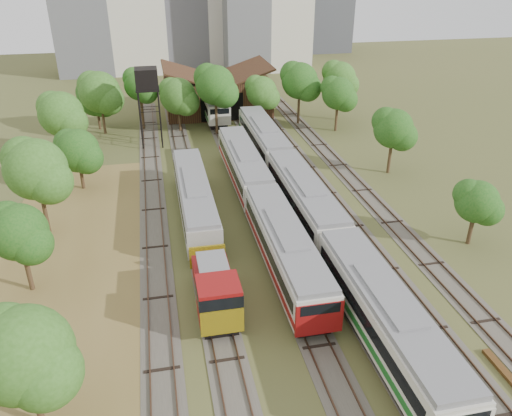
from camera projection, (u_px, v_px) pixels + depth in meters
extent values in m
plane|color=#475123|center=(368.00, 379.00, 29.73)|extent=(240.00, 240.00, 0.00)
cube|color=brown|center=(69.00, 331.00, 33.41)|extent=(14.00, 60.00, 0.04)
cube|color=#4C473D|center=(153.00, 210.00, 49.32)|extent=(2.60, 80.00, 0.06)
cube|color=#472D1E|center=(146.00, 210.00, 49.15)|extent=(0.08, 80.00, 0.14)
cube|color=#472D1E|center=(160.00, 208.00, 49.41)|extent=(0.08, 80.00, 0.14)
cube|color=#4C473D|center=(194.00, 206.00, 50.06)|extent=(2.60, 80.00, 0.06)
cube|color=#472D1E|center=(186.00, 206.00, 49.88)|extent=(0.08, 80.00, 0.14)
cube|color=#472D1E|center=(201.00, 204.00, 50.15)|extent=(0.08, 80.00, 0.14)
cube|color=#4C473D|center=(252.00, 201.00, 51.15)|extent=(2.60, 80.00, 0.06)
cube|color=#472D1E|center=(245.00, 200.00, 50.98)|extent=(0.08, 80.00, 0.14)
cube|color=#472D1E|center=(259.00, 199.00, 51.24)|extent=(0.08, 80.00, 0.14)
cube|color=#4C473D|center=(290.00, 197.00, 51.88)|extent=(2.60, 80.00, 0.06)
cube|color=#472D1E|center=(283.00, 197.00, 51.71)|extent=(0.08, 80.00, 0.14)
cube|color=#472D1E|center=(296.00, 196.00, 51.97)|extent=(0.08, 80.00, 0.14)
cube|color=#4C473D|center=(326.00, 194.00, 52.61)|extent=(2.60, 80.00, 0.06)
cube|color=#472D1E|center=(320.00, 194.00, 52.44)|extent=(0.08, 80.00, 0.14)
cube|color=#472D1E|center=(333.00, 192.00, 52.70)|extent=(0.08, 80.00, 0.14)
cube|color=#4C473D|center=(362.00, 190.00, 53.34)|extent=(2.60, 80.00, 0.06)
cube|color=#472D1E|center=(356.00, 190.00, 53.17)|extent=(0.08, 80.00, 0.14)
cube|color=#472D1E|center=(368.00, 189.00, 53.43)|extent=(0.08, 80.00, 0.14)
cube|color=black|center=(285.00, 267.00, 39.61)|extent=(2.34, 15.64, 0.85)
cube|color=beige|center=(285.00, 248.00, 38.81)|extent=(3.09, 17.00, 2.66)
cube|color=black|center=(285.00, 244.00, 38.66)|extent=(3.15, 15.64, 0.91)
cube|color=slate|center=(286.00, 231.00, 38.12)|extent=(2.84, 16.66, 0.38)
cube|color=maroon|center=(285.00, 256.00, 39.15)|extent=(3.15, 16.66, 0.48)
cube|color=maroon|center=(319.00, 318.00, 31.50)|extent=(3.13, 0.25, 2.40)
cube|color=black|center=(244.00, 180.00, 54.87)|extent=(2.34, 15.64, 0.85)
cube|color=beige|center=(244.00, 165.00, 54.07)|extent=(3.09, 17.00, 2.66)
cube|color=black|center=(244.00, 162.00, 53.92)|extent=(3.15, 15.64, 0.91)
cube|color=slate|center=(244.00, 152.00, 53.38)|extent=(2.84, 16.66, 0.38)
cube|color=maroon|center=(244.00, 171.00, 54.41)|extent=(3.15, 16.66, 0.48)
cube|color=black|center=(382.00, 339.00, 32.15)|extent=(2.40, 15.64, 0.87)
cube|color=beige|center=(385.00, 317.00, 31.33)|extent=(3.16, 17.00, 2.73)
cube|color=black|center=(385.00, 313.00, 31.18)|extent=(3.22, 15.64, 0.93)
cube|color=slate|center=(388.00, 297.00, 30.62)|extent=(2.91, 16.66, 0.39)
cube|color=#175F1F|center=(383.00, 326.00, 31.68)|extent=(3.22, 16.66, 0.49)
cube|color=black|center=(303.00, 215.00, 47.41)|extent=(2.40, 15.64, 0.87)
cube|color=beige|center=(304.00, 198.00, 46.59)|extent=(3.16, 17.00, 2.73)
cube|color=black|center=(304.00, 195.00, 46.45)|extent=(3.22, 15.64, 0.93)
cube|color=slate|center=(305.00, 183.00, 45.89)|extent=(2.91, 16.66, 0.39)
cube|color=#175F1F|center=(304.00, 205.00, 46.94)|extent=(3.22, 16.66, 0.49)
cube|color=black|center=(263.00, 152.00, 62.67)|extent=(2.40, 15.64, 0.87)
cube|color=beige|center=(264.00, 138.00, 61.85)|extent=(3.16, 17.00, 2.73)
cube|color=black|center=(264.00, 135.00, 61.71)|extent=(3.22, 15.64, 0.93)
cube|color=slate|center=(264.00, 126.00, 61.15)|extent=(2.91, 16.66, 0.39)
cube|color=#175F1F|center=(263.00, 144.00, 62.20)|extent=(3.22, 16.66, 0.49)
cube|color=black|center=(213.00, 113.00, 78.00)|extent=(2.41, 14.72, 0.87)
cube|color=beige|center=(212.00, 101.00, 77.18)|extent=(3.17, 16.00, 2.73)
cube|color=black|center=(212.00, 99.00, 77.03)|extent=(3.23, 14.72, 0.93)
cube|color=slate|center=(212.00, 91.00, 76.47)|extent=(2.92, 15.68, 0.39)
cube|color=#175F1F|center=(213.00, 106.00, 77.53)|extent=(3.23, 15.68, 0.49)
cube|color=beige|center=(220.00, 117.00, 70.31)|extent=(3.21, 0.25, 2.46)
cube|color=black|center=(215.00, 299.00, 35.79)|extent=(2.28, 7.20, 0.93)
cube|color=maroon|center=(213.00, 279.00, 35.92)|extent=(2.59, 4.40, 1.55)
cube|color=maroon|center=(219.00, 300.00, 32.67)|extent=(2.80, 2.69, 2.80)
cube|color=black|center=(219.00, 292.00, 32.37)|extent=(2.85, 2.75, 0.93)
cube|color=gold|center=(222.00, 322.00, 31.80)|extent=(2.80, 0.20, 1.86)
cube|color=gold|center=(207.00, 256.00, 38.69)|extent=(2.80, 0.20, 1.86)
cube|color=slate|center=(213.00, 265.00, 34.44)|extent=(2.07, 3.60, 0.21)
cube|color=black|center=(196.00, 212.00, 48.02)|extent=(2.19, 16.56, 0.80)
cube|color=gray|center=(195.00, 197.00, 47.28)|extent=(2.89, 18.00, 2.49)
cube|color=black|center=(194.00, 194.00, 47.14)|extent=(2.95, 16.56, 0.85)
cube|color=slate|center=(194.00, 183.00, 46.63)|extent=(2.66, 17.64, 0.36)
cylinder|color=black|center=(141.00, 122.00, 63.12)|extent=(0.18, 0.18, 7.36)
cylinder|color=black|center=(160.00, 120.00, 63.57)|extent=(0.18, 0.18, 7.36)
cylinder|color=black|center=(141.00, 116.00, 65.28)|extent=(0.18, 0.18, 7.36)
cylinder|color=black|center=(160.00, 115.00, 65.74)|extent=(0.18, 0.18, 7.36)
cube|color=black|center=(147.00, 89.00, 62.71)|extent=(2.90, 2.90, 0.20)
cube|color=black|center=(146.00, 78.00, 62.10)|extent=(2.76, 2.76, 2.48)
cube|color=#341913|center=(217.00, 95.00, 78.88)|extent=(16.00, 11.00, 5.50)
cube|color=#341913|center=(190.00, 74.00, 76.62)|extent=(8.45, 11.55, 2.96)
cube|color=#341913|center=(242.00, 72.00, 78.08)|extent=(8.45, 11.55, 2.96)
cube|color=black|center=(222.00, 107.00, 74.37)|extent=(6.40, 0.15, 4.12)
cylinder|color=#382616|center=(36.00, 398.00, 25.98)|extent=(0.36, 0.36, 3.89)
sphere|color=#184D14|center=(24.00, 354.00, 24.62)|extent=(4.98, 4.98, 4.98)
cylinder|color=#382616|center=(27.00, 268.00, 36.78)|extent=(0.36, 0.36, 3.91)
sphere|color=#184D14|center=(19.00, 232.00, 35.41)|extent=(4.14, 4.14, 4.14)
cylinder|color=#382616|center=(44.00, 208.00, 44.28)|extent=(0.36, 0.36, 4.86)
sphere|color=#184D14|center=(36.00, 169.00, 42.58)|extent=(5.32, 5.32, 5.32)
cylinder|color=#382616|center=(81.00, 174.00, 53.11)|extent=(0.36, 0.36, 3.40)
sphere|color=#184D14|center=(77.00, 151.00, 51.92)|extent=(4.55, 4.55, 4.55)
cylinder|color=#382616|center=(66.00, 141.00, 61.22)|extent=(0.36, 0.36, 4.31)
sphere|color=#184D14|center=(61.00, 114.00, 59.70)|extent=(5.38, 5.38, 5.38)
cylinder|color=#382616|center=(99.00, 117.00, 71.37)|extent=(0.36, 0.36, 3.59)
sphere|color=#184D14|center=(96.00, 98.00, 70.11)|extent=(5.17, 5.17, 5.17)
cylinder|color=#382616|center=(103.00, 118.00, 69.36)|extent=(0.36, 0.36, 4.59)
sphere|color=#184D14|center=(100.00, 92.00, 67.75)|extent=(5.60, 5.60, 5.60)
cylinder|color=#382616|center=(142.00, 112.00, 71.19)|extent=(0.36, 0.36, 4.96)
sphere|color=#184D14|center=(139.00, 85.00, 69.45)|extent=(4.26, 4.26, 4.26)
cylinder|color=#382616|center=(180.00, 118.00, 70.54)|extent=(0.36, 0.36, 3.94)
sphere|color=#184D14|center=(178.00, 96.00, 69.16)|extent=(5.03, 5.03, 5.03)
cylinder|color=#382616|center=(216.00, 115.00, 69.20)|extent=(0.36, 0.36, 5.34)
sphere|color=#184D14|center=(215.00, 85.00, 67.33)|extent=(5.36, 5.36, 5.36)
cylinder|color=#382616|center=(262.00, 114.00, 71.89)|extent=(0.36, 0.36, 4.11)
sphere|color=#184D14|center=(262.00, 92.00, 70.45)|extent=(4.38, 4.38, 4.38)
cylinder|color=#382616|center=(299.00, 107.00, 73.45)|extent=(0.36, 0.36, 4.98)
sphere|color=#184D14|center=(300.00, 81.00, 71.71)|extent=(5.22, 5.22, 5.22)
cylinder|color=#382616|center=(338.00, 104.00, 75.23)|extent=(0.36, 0.36, 4.93)
sphere|color=#184D14|center=(340.00, 78.00, 73.50)|extent=(4.81, 4.81, 4.81)
cylinder|color=#382616|center=(471.00, 227.00, 42.92)|extent=(0.36, 0.36, 3.20)
sphere|color=#184D14|center=(477.00, 202.00, 41.80)|extent=(3.63, 3.63, 3.63)
cylinder|color=#382616|center=(390.00, 156.00, 56.86)|extent=(0.36, 0.36, 4.17)
sphere|color=#184D14|center=(393.00, 128.00, 55.39)|extent=(4.41, 4.41, 4.41)
cylinder|color=#382616|center=(336.00, 116.00, 70.58)|extent=(0.36, 0.36, 4.22)
sphere|color=#184D14|center=(338.00, 93.00, 69.10)|extent=(4.50, 4.50, 4.50)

